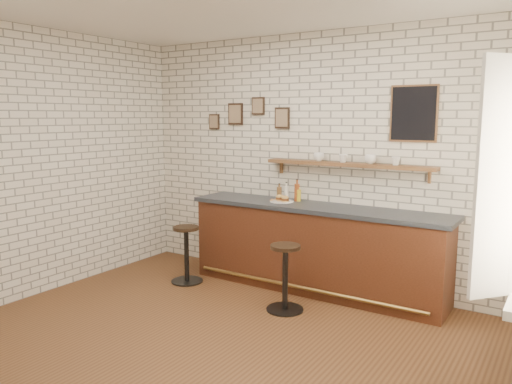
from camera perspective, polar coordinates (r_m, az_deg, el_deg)
ground at (r=4.73m, az=-4.14°, el=-16.70°), size 5.00×5.00×0.00m
bar_counter at (r=5.87m, az=6.78°, el=-6.37°), size 3.10×0.65×1.01m
sandwich_plate at (r=5.96m, az=2.98°, el=-1.07°), size 0.28×0.28×0.01m
ciabatta_sandwich at (r=5.95m, az=3.06°, el=-0.71°), size 0.22×0.17×0.07m
potato_chips at (r=5.97m, az=2.83°, el=-0.99°), size 0.26×0.17×0.00m
bitters_bottle_brown at (r=6.14m, az=2.67°, el=-0.09°), size 0.06×0.06×0.20m
bitters_bottle_white at (r=6.09m, az=3.49°, el=-0.07°), size 0.06×0.06×0.22m
bitters_bottle_amber at (r=6.01m, az=4.70°, el=-0.00°), size 0.06×0.06×0.27m
condiment_bottle_yellow at (r=6.01m, az=4.88°, el=-0.33°), size 0.06×0.06×0.18m
bar_stool_left at (r=6.20m, az=-7.95°, el=-6.85°), size 0.39×0.39×0.70m
bar_stool_right at (r=5.28m, az=3.35°, el=-9.51°), size 0.39×0.39×0.71m
wall_shelf at (r=5.76m, az=10.38°, el=3.10°), size 2.00×0.18×0.18m
shelf_cup_a at (r=5.90m, az=7.19°, el=4.00°), size 0.18×0.18×0.10m
shelf_cup_b at (r=5.78m, az=9.93°, el=3.81°), size 0.12×0.12×0.09m
shelf_cup_c at (r=5.66m, az=12.96°, el=3.67°), size 0.14×0.14×0.10m
shelf_cup_d at (r=5.57m, az=15.68°, el=3.43°), size 0.12×0.12×0.09m
back_wall_decor at (r=5.88m, az=9.25°, el=8.78°), size 2.96×0.02×0.56m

